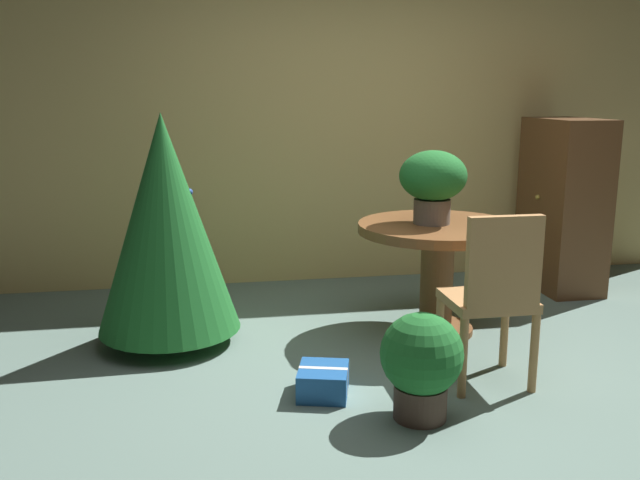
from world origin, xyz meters
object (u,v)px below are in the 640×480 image
at_px(round_dining_table, 438,252).
at_px(potted_plant, 421,361).
at_px(wooden_chair_near, 494,292).
at_px(holiday_tree, 166,224).
at_px(wooden_cabinet, 563,205).
at_px(flower_vase, 433,180).
at_px(gift_box_blue, 323,381).

xyz_separation_m(round_dining_table, potted_plant, (-0.47, -1.12, -0.24)).
distance_m(wooden_chair_near, potted_plant, 0.59).
distance_m(wooden_chair_near, holiday_tree, 1.93).
bearing_deg(wooden_chair_near, wooden_cabinet, 51.93).
xyz_separation_m(flower_vase, wooden_chair_near, (0.05, -0.85, -0.46)).
bearing_deg(wooden_chair_near, holiday_tree, 150.51).
height_order(flower_vase, holiday_tree, holiday_tree).
bearing_deg(holiday_tree, potted_plant, -45.42).
distance_m(wooden_cabinet, potted_plant, 2.64).
xyz_separation_m(round_dining_table, holiday_tree, (-1.67, 0.10, 0.22)).
bearing_deg(holiday_tree, wooden_cabinet, 13.52).
bearing_deg(potted_plant, flower_vase, 69.54).
relative_size(holiday_tree, gift_box_blue, 4.20).
distance_m(wooden_chair_near, wooden_cabinet, 2.11).
bearing_deg(potted_plant, gift_box_blue, 141.30).
relative_size(round_dining_table, wooden_cabinet, 0.77).
xyz_separation_m(gift_box_blue, potted_plant, (0.41, -0.33, 0.21)).
relative_size(flower_vase, wooden_cabinet, 0.35).
bearing_deg(wooden_cabinet, round_dining_table, -147.90).
bearing_deg(gift_box_blue, potted_plant, -38.70).
bearing_deg(wooden_cabinet, potted_plant, -132.44).
xyz_separation_m(wooden_chair_near, potted_plant, (-0.47, -0.27, -0.23)).
distance_m(flower_vase, holiday_tree, 1.64).
height_order(gift_box_blue, wooden_cabinet, wooden_cabinet).
height_order(gift_box_blue, potted_plant, potted_plant).
height_order(wooden_chair_near, gift_box_blue, wooden_chair_near).
height_order(flower_vase, potted_plant, flower_vase).
xyz_separation_m(flower_vase, wooden_cabinet, (1.35, 0.81, -0.32)).
distance_m(round_dining_table, potted_plant, 1.24).
distance_m(gift_box_blue, potted_plant, 0.56).
bearing_deg(gift_box_blue, flower_vase, 44.03).
bearing_deg(flower_vase, wooden_cabinet, 30.89).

